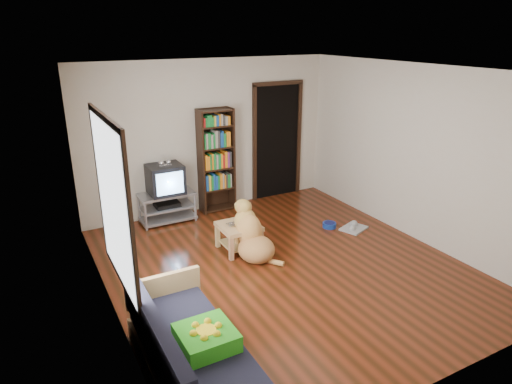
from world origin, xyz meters
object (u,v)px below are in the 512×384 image
green_cushion (206,338)px  dog (251,236)px  dog_bowl (329,225)px  laptop (240,224)px  tv_stand (167,206)px  coffee_table (239,232)px  grey_rag (354,228)px  sofa (189,355)px  crt_tv (165,179)px  bookshelf (216,155)px

green_cushion → dog: (1.51, 2.02, -0.20)m
green_cushion → dog_bowl: (3.08, 2.27, -0.46)m
laptop → tv_stand: tv_stand is taller
laptop → coffee_table: size_ratio=0.60×
green_cushion → coffee_table: size_ratio=0.87×
tv_stand → dog: size_ratio=0.92×
grey_rag → sofa: (-3.50, -1.88, 0.25)m
dog_bowl → coffee_table: coffee_table is taller
grey_rag → sofa: sofa is taller
sofa → crt_tv: bearing=75.1°
tv_stand → sofa: bearing=-105.0°
crt_tv → sofa: bearing=-104.9°
grey_rag → sofa: bearing=-151.8°
bookshelf → tv_stand: bearing=-174.4°
dog → sofa: bearing=-131.0°
laptop → dog: 0.25m
coffee_table → dog: 0.25m
grey_rag → bookshelf: 2.62m
coffee_table → tv_stand: bearing=111.2°
coffee_table → laptop: bearing=-90.0°
grey_rag → tv_stand: size_ratio=0.44×
dog_bowl → coffee_table: (-1.65, -0.01, 0.24)m
bookshelf → dog_bowl: bearing=-51.2°
laptop → coffee_table: laptop is taller
laptop → coffee_table: (0.00, 0.03, -0.13)m
tv_stand → coffee_table: (0.58, -1.51, 0.01)m
laptop → bookshelf: size_ratio=0.18×
tv_stand → laptop: bearing=-69.2°
tv_stand → dog_bowl: bearing=-33.9°
coffee_table → green_cushion: bearing=-122.4°
dog → coffee_table: bearing=107.0°
laptop → crt_tv: bearing=108.4°
tv_stand → bookshelf: bearing=5.6°
dog_bowl → laptop: bearing=-178.6°
grey_rag → tv_stand: tv_stand is taller
sofa → dog: bearing=49.0°
dog_bowl → tv_stand: bearing=146.1°
green_cushion → bookshelf: 4.29m
dog_bowl → crt_tv: crt_tv is taller
dog_bowl → grey_rag: 0.39m
laptop → grey_rag: (1.95, -0.21, -0.40)m
bookshelf → green_cushion: bearing=-115.0°
bookshelf → dog: (-0.29, -1.84, -0.70)m
crt_tv → dog: size_ratio=0.60×
crt_tv → bookshelf: bearing=4.3°
tv_stand → bookshelf: 1.20m
green_cushion → crt_tv: crt_tv is taller
green_cushion → tv_stand: (0.85, 3.77, -0.23)m
laptop → grey_rag: size_ratio=0.83×
green_cushion → grey_rag: bearing=30.2°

